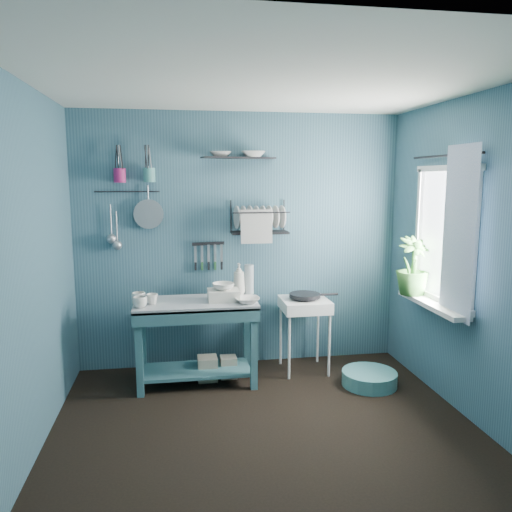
{
  "coord_description": "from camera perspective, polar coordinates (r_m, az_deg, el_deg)",
  "views": [
    {
      "loc": [
        -0.63,
        -3.37,
        1.88
      ],
      "look_at": [
        0.05,
        0.85,
        1.2
      ],
      "focal_mm": 35.0,
      "sensor_mm": 36.0,
      "label": 1
    }
  ],
  "objects": [
    {
      "name": "utensil_cup_magenta",
      "position": [
        4.82,
        -15.32,
        8.87
      ],
      "size": [
        0.11,
        0.11,
        0.13
      ],
      "primitive_type": "cylinder",
      "color": "#951B57",
      "rests_on": "wall_back"
    },
    {
      "name": "window_glass",
      "position": [
        4.45,
        20.83,
        2.25
      ],
      "size": [
        0.0,
        1.1,
        1.1
      ],
      "primitive_type": "plane",
      "rotation": [
        1.57,
        0.0,
        1.57
      ],
      "color": "white",
      "rests_on": "wall_right"
    },
    {
      "name": "mug_right",
      "position": [
        4.54,
        -13.26,
        -4.68
      ],
      "size": [
        0.17,
        0.17,
        0.1
      ],
      "primitive_type": "imported",
      "rotation": [
        0.0,
        0.0,
        1.05
      ],
      "color": "silver",
      "rests_on": "work_counter"
    },
    {
      "name": "ladle_outer",
      "position": [
        4.89,
        -16.25,
        3.91
      ],
      "size": [
        0.01,
        0.01,
        0.3
      ],
      "primitive_type": "cylinder",
      "color": "#9C9FA4",
      "rests_on": "wall_back"
    },
    {
      "name": "curtain",
      "position": [
        4.15,
        22.14,
        2.43
      ],
      "size": [
        0.0,
        1.35,
        1.35
      ],
      "primitive_type": "plane",
      "rotation": [
        1.57,
        0.0,
        1.57
      ],
      "color": "silver",
      "rests_on": "wall_right"
    },
    {
      "name": "ladle_inner",
      "position": [
        4.89,
        -15.63,
        3.19
      ],
      "size": [
        0.01,
        0.01,
        0.3
      ],
      "primitive_type": "cylinder",
      "color": "#9C9FA4",
      "rests_on": "wall_back"
    },
    {
      "name": "ceiling",
      "position": [
        3.49,
        1.5,
        19.28
      ],
      "size": [
        3.2,
        3.2,
        0.0
      ],
      "primitive_type": "plane",
      "rotation": [
        3.14,
        0.0,
        0.0
      ],
      "color": "silver",
      "rests_on": "ground"
    },
    {
      "name": "wall_left",
      "position": [
        3.56,
        -24.78,
        -1.97
      ],
      "size": [
        0.0,
        3.0,
        3.0
      ],
      "primitive_type": "plane",
      "rotation": [
        1.57,
        0.0,
        1.57
      ],
      "color": "#315665",
      "rests_on": "ground"
    },
    {
      "name": "wall_front",
      "position": [
        2.07,
        9.13,
        -8.69
      ],
      "size": [
        3.2,
        0.0,
        3.2
      ],
      "primitive_type": "plane",
      "rotation": [
        -1.57,
        0.0,
        0.0
      ],
      "color": "#315665",
      "rests_on": "ground"
    },
    {
      "name": "storage_tin_small",
      "position": [
        4.85,
        -3.16,
        -12.54
      ],
      "size": [
        0.15,
        0.15,
        0.2
      ],
      "primitive_type": "cube",
      "color": "gray",
      "rests_on": "floor"
    },
    {
      "name": "wall_back",
      "position": [
        4.95,
        -1.77,
        1.71
      ],
      "size": [
        3.2,
        0.0,
        3.2
      ],
      "primitive_type": "plane",
      "rotation": [
        1.57,
        0.0,
        0.0
      ],
      "color": "#315665",
      "rests_on": "ground"
    },
    {
      "name": "hook_rail",
      "position": [
        4.87,
        -14.51,
        7.14
      ],
      "size": [
        0.6,
        0.01,
        0.01
      ],
      "primitive_type": "cylinder",
      "rotation": [
        0.0,
        1.57,
        0.0
      ],
      "color": "black",
      "rests_on": "wall_back"
    },
    {
      "name": "floor_basin",
      "position": [
        4.79,
        12.82,
        -13.48
      ],
      "size": [
        0.5,
        0.5,
        0.13
      ],
      "primitive_type": "cylinder",
      "color": "teal",
      "rests_on": "floor"
    },
    {
      "name": "soap_bottle",
      "position": [
        4.74,
        -1.96,
        -2.63
      ],
      "size": [
        0.12,
        0.12,
        0.3
      ],
      "primitive_type": "imported",
      "color": "beige",
      "rests_on": "work_counter"
    },
    {
      "name": "mug_mid",
      "position": [
        4.48,
        -11.77,
        -4.86
      ],
      "size": [
        0.14,
        0.14,
        0.09
      ],
      "primitive_type": "imported",
      "rotation": [
        0.0,
        0.0,
        0.52
      ],
      "color": "silver",
      "rests_on": "work_counter"
    },
    {
      "name": "storage_tin_large",
      "position": [
        4.8,
        -5.56,
        -12.66
      ],
      "size": [
        0.18,
        0.18,
        0.22
      ],
      "primitive_type": "cube",
      "color": "gray",
      "rests_on": "floor"
    },
    {
      "name": "mug_left",
      "position": [
        4.39,
        -13.14,
        -5.17
      ],
      "size": [
        0.12,
        0.12,
        0.1
      ],
      "primitive_type": "imported",
      "color": "silver",
      "rests_on": "work_counter"
    },
    {
      "name": "knife_strip",
      "position": [
        4.9,
        -5.48,
        1.42
      ],
      "size": [
        0.32,
        0.07,
        0.03
      ],
      "primitive_type": "cube",
      "rotation": [
        0.0,
        0.0,
        0.15
      ],
      "color": "black",
      "rests_on": "wall_back"
    },
    {
      "name": "upper_shelf",
      "position": [
        4.81,
        -2.01,
        11.15
      ],
      "size": [
        0.72,
        0.29,
        0.01
      ],
      "primitive_type": "cube",
      "rotation": [
        0.0,
        0.0,
        0.17
      ],
      "color": "black",
      "rests_on": "wall_back"
    },
    {
      "name": "windowsill",
      "position": [
        4.51,
        19.47,
        -5.23
      ],
      "size": [
        0.16,
        0.95,
        0.04
      ],
      "primitive_type": "cube",
      "color": "white",
      "rests_on": "wall_right"
    },
    {
      "name": "potted_plant",
      "position": [
        4.68,
        17.46,
        -1.09
      ],
      "size": [
        0.35,
        0.35,
        0.52
      ],
      "primitive_type": "imported",
      "rotation": [
        0.0,
        0.0,
        0.22
      ],
      "color": "#33692A",
      "rests_on": "windowsill"
    },
    {
      "name": "curtain_rod",
      "position": [
        4.4,
        20.79,
        10.67
      ],
      "size": [
        0.02,
        1.05,
        0.02
      ],
      "primitive_type": "cylinder",
      "rotation": [
        1.57,
        0.0,
        0.0
      ],
      "color": "black",
      "rests_on": "wall_right"
    },
    {
      "name": "wash_tub",
      "position": [
        4.53,
        -3.74,
        -4.48
      ],
      "size": [
        0.28,
        0.22,
        0.1
      ],
      "primitive_type": "cube",
      "color": "beige",
      "rests_on": "work_counter"
    },
    {
      "name": "water_bottle",
      "position": [
        4.77,
        -0.8,
        -2.66
      ],
      "size": [
        0.09,
        0.09,
        0.28
      ],
      "primitive_type": "cylinder",
      "color": "#A0AEB2",
      "rests_on": "work_counter"
    },
    {
      "name": "shelf_bowl_left",
      "position": [
        4.8,
        -4.07,
        10.98
      ],
      "size": [
        0.23,
        0.23,
        0.05
      ],
      "primitive_type": "imported",
      "rotation": [
        0.0,
        0.0,
        -0.16
      ],
      "color": "silver",
      "rests_on": "upper_shelf"
    },
    {
      "name": "colander",
      "position": [
        4.84,
        -12.18,
        4.71
      ],
      "size": [
        0.28,
        0.03,
        0.28
      ],
      "primitive_type": "cylinder",
      "rotation": [
        1.54,
        0.0,
        0.0
      ],
      "color": "#9C9FA4",
      "rests_on": "wall_back"
    },
    {
      "name": "work_counter",
      "position": [
        4.65,
        -6.82,
        -9.76
      ],
      "size": [
        1.11,
        0.59,
        0.77
      ],
      "primitive_type": "cube",
      "rotation": [
        0.0,
        0.0,
        0.04
      ],
      "color": "#34656D",
      "rests_on": "floor"
    },
    {
      "name": "dish_rack",
      "position": [
        4.83,
        0.4,
        4.48
      ],
      "size": [
        0.58,
        0.31,
        0.32
      ],
      "primitive_type": "cube",
      "rotation": [
        0.0,
        0.0,
        0.14
      ],
      "color": "black",
      "rests_on": "wall_back"
    },
    {
      "name": "shelf_bowl_right",
      "position": [
        4.83,
        -0.3,
        10.86
      ],
      "size": [
        0.25,
        0.25,
        0.06
      ],
      "primitive_type": "imported",
      "rotation": [
        0.0,
        0.0,
        -0.11
      ],
      "color": "silver",
      "rests_on": "upper_shelf"
    },
    {
      "name": "tub_bowl",
      "position": [
        4.51,
        -3.75,
        -3.48
      ],
      "size": [
        0.2,
        0.19,
        0.06
      ],
      "primitive_type": "imported",
      "color": "silver",
      "rests_on": "wash_tub"
    },
    {
      "name": "utensil_cup_teal",
      "position": [
        4.8,
        -12.1,
        9.04
      ],
      "size": [
        0.11,
        0.11,
        0.13
      ],
      "primitive_type": "cylinder",
      "color": "teal",
      "rests_on": "wall_back"
    },
    {
      "name": "floor",
      "position": [
        3.91,
        1.34,
        -19.68
      ],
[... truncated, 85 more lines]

